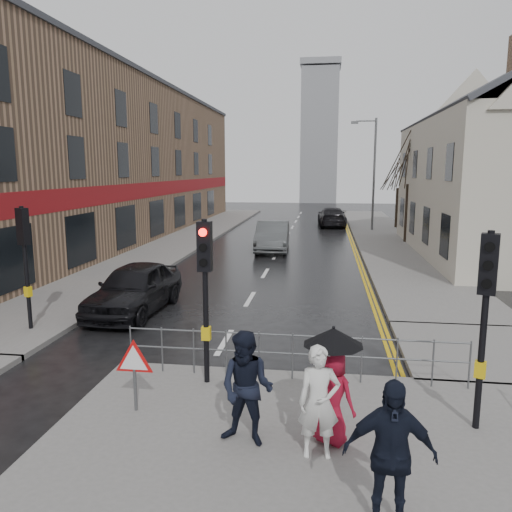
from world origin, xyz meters
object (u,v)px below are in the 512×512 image
(pedestrian_a, at_px, (319,402))
(car_mid, at_px, (273,236))
(pedestrian_b, at_px, (247,389))
(car_parked, at_px, (135,288))
(pedestrian_with_umbrella, at_px, (332,379))
(pedestrian_d, at_px, (390,455))

(pedestrian_a, distance_m, car_mid, 20.64)
(pedestrian_b, height_order, car_parked, pedestrian_b)
(pedestrian_with_umbrella, bearing_deg, car_parked, 130.46)
(pedestrian_d, bearing_deg, pedestrian_with_umbrella, 109.84)
(pedestrian_d, bearing_deg, pedestrian_b, 140.73)
(car_mid, bearing_deg, pedestrian_a, -84.69)
(pedestrian_d, relative_size, car_mid, 0.38)
(pedestrian_b, xyz_separation_m, car_mid, (-1.73, 20.24, -0.25))
(pedestrian_with_umbrella, relative_size, pedestrian_d, 1.00)
(pedestrian_a, xyz_separation_m, pedestrian_b, (-1.14, 0.20, 0.05))
(pedestrian_with_umbrella, xyz_separation_m, pedestrian_d, (0.67, -1.87, -0.12))
(pedestrian_b, distance_m, pedestrian_with_umbrella, 1.37)
(car_mid, bearing_deg, pedestrian_d, -82.99)
(pedestrian_d, height_order, car_parked, pedestrian_d)
(car_mid, bearing_deg, pedestrian_b, -87.79)
(pedestrian_with_umbrella, height_order, pedestrian_d, pedestrian_d)
(pedestrian_d, distance_m, car_parked, 11.31)
(pedestrian_b, height_order, pedestrian_d, pedestrian_d)
(pedestrian_a, height_order, pedestrian_d, pedestrian_d)
(car_parked, bearing_deg, car_mid, 79.44)
(pedestrian_a, bearing_deg, pedestrian_b, 163.11)
(car_parked, relative_size, car_mid, 0.93)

